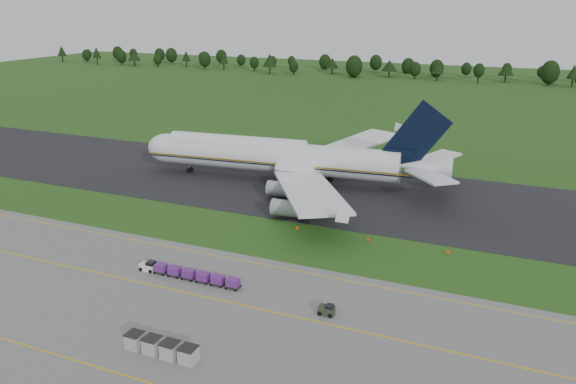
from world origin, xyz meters
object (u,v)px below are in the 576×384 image
at_px(baggage_train, 187,274).
at_px(utility_cart, 326,311).
at_px(aircraft, 282,157).
at_px(uld_row, 161,347).
at_px(edge_markers, 369,240).

bearing_deg(baggage_train, utility_cart, -3.93).
xyz_separation_m(baggage_train, utility_cart, (21.76, -1.50, -0.23)).
xyz_separation_m(aircraft, uld_row, (13.56, -65.38, -4.65)).
xyz_separation_m(baggage_train, uld_row, (7.43, -16.92, 0.16)).
height_order(baggage_train, utility_cart, baggage_train).
bearing_deg(uld_row, baggage_train, 113.70).
height_order(aircraft, edge_markers, aircraft).
xyz_separation_m(aircraft, utility_cart, (27.89, -49.95, -5.03)).
bearing_deg(edge_markers, uld_row, -108.05).
bearing_deg(edge_markers, utility_cart, -87.23).
bearing_deg(baggage_train, uld_row, -66.30).
bearing_deg(aircraft, baggage_train, -82.79).
relative_size(utility_cart, uld_row, 0.23).
distance_m(aircraft, utility_cart, 57.43).
bearing_deg(aircraft, utility_cart, -60.82).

